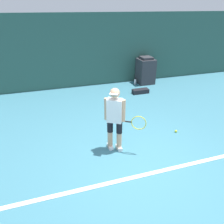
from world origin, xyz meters
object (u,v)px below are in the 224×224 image
object	(u,v)px
tennis_player	(115,117)
equipment_bag	(140,91)
covered_chair	(145,71)
water_bottle	(135,82)
tennis_ball	(176,131)

from	to	relation	value
tennis_player	equipment_bag	bearing A→B (deg)	88.06
covered_chair	water_bottle	size ratio (longest dim) A/B	4.59
covered_chair	equipment_bag	world-z (taller)	covered_chair
tennis_ball	covered_chair	world-z (taller)	covered_chair
tennis_ball	water_bottle	xyz separation A→B (m)	(0.55, 4.10, 0.08)
equipment_bag	tennis_ball	bearing A→B (deg)	-96.01
tennis_player	water_bottle	world-z (taller)	tennis_player
covered_chair	water_bottle	bearing A→B (deg)	-174.26
covered_chair	equipment_bag	xyz separation A→B (m)	(-0.72, -1.12, -0.47)
water_bottle	tennis_player	bearing A→B (deg)	-118.95
tennis_ball	tennis_player	bearing A→B (deg)	-173.62
tennis_ball	covered_chair	bearing A→B (deg)	75.90
tennis_ball	covered_chair	distance (m)	4.31
tennis_player	tennis_ball	xyz separation A→B (m)	(1.83, 0.20, -0.82)
water_bottle	equipment_bag	bearing A→B (deg)	-102.27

